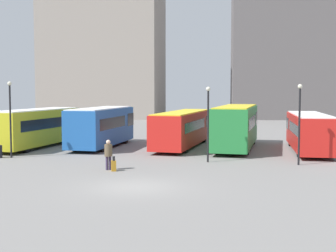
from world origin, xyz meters
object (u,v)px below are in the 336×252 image
(bus_1, at_px, (102,126))
(bus_2, at_px, (183,127))
(lamp_post_0, at_px, (208,117))
(lamp_post_1, at_px, (299,117))
(lamp_post_2, at_px, (10,113))
(bus_3, at_px, (236,125))
(bus_4, at_px, (309,131))
(bus_0, at_px, (37,126))
(traveler, at_px, (108,152))
(suitcase, at_px, (114,166))

(bus_1, relative_size, bus_2, 0.80)
(bus_1, distance_m, lamp_post_0, 11.45)
(lamp_post_1, height_order, lamp_post_2, lamp_post_2)
(bus_1, xyz_separation_m, lamp_post_0, (8.72, -7.33, 1.15))
(bus_2, relative_size, bus_3, 1.07)
(bus_3, bearing_deg, bus_4, -93.61)
(bus_0, height_order, bus_1, bus_1)
(lamp_post_0, relative_size, lamp_post_2, 0.93)
(bus_3, bearing_deg, lamp_post_0, 172.15)
(bus_4, height_order, traveler, bus_4)
(bus_2, height_order, traveler, bus_2)
(traveler, relative_size, lamp_post_2, 0.34)
(bus_3, bearing_deg, bus_1, 97.85)
(bus_0, xyz_separation_m, lamp_post_1, (19.47, -7.26, 1.28))
(bus_1, height_order, bus_3, bus_3)
(bus_4, bearing_deg, bus_3, 82.04)
(bus_3, xyz_separation_m, bus_4, (5.36, -1.09, -0.29))
(bus_1, xyz_separation_m, bus_3, (10.79, -0.00, 0.11))
(bus_4, height_order, suitcase, bus_4)
(lamp_post_1, distance_m, lamp_post_2, 18.88)
(bus_1, xyz_separation_m, suitcase, (3.51, -11.28, -1.42))
(bus_4, relative_size, lamp_post_1, 2.18)
(bus_3, xyz_separation_m, traveler, (-7.66, -10.92, -0.80))
(bus_2, height_order, bus_3, bus_3)
(bus_0, relative_size, lamp_post_1, 2.19)
(bus_4, height_order, lamp_post_0, lamp_post_0)
(suitcase, distance_m, lamp_post_0, 7.03)
(bus_0, distance_m, bus_4, 21.36)
(bus_3, distance_m, lamp_post_1, 8.72)
(lamp_post_1, relative_size, lamp_post_2, 0.96)
(bus_3, height_order, bus_4, bus_3)
(lamp_post_0, relative_size, lamp_post_1, 0.97)
(bus_4, bearing_deg, bus_1, 89.65)
(bus_2, relative_size, lamp_post_0, 2.50)
(lamp_post_0, bearing_deg, bus_3, 74.28)
(bus_2, relative_size, lamp_post_2, 2.32)
(bus_2, xyz_separation_m, lamp_post_1, (7.73, -8.84, 1.38))
(bus_1, height_order, suitcase, bus_1)
(bus_0, relative_size, lamp_post_0, 2.25)
(traveler, bearing_deg, bus_1, -2.18)
(suitcase, height_order, lamp_post_0, lamp_post_0)
(bus_1, bearing_deg, lamp_post_0, -124.00)
(bus_2, bearing_deg, bus_3, -93.39)
(lamp_post_0, xyz_separation_m, lamp_post_2, (-13.30, 0.52, 0.20))
(bus_2, relative_size, bus_4, 1.12)
(traveler, bearing_deg, lamp_post_0, -75.43)
(bus_0, xyz_separation_m, lamp_post_2, (0.63, -6.15, 1.40))
(bus_1, bearing_deg, lamp_post_1, -112.99)
(bus_1, bearing_deg, bus_0, 103.33)
(bus_4, distance_m, lamp_post_0, 9.79)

